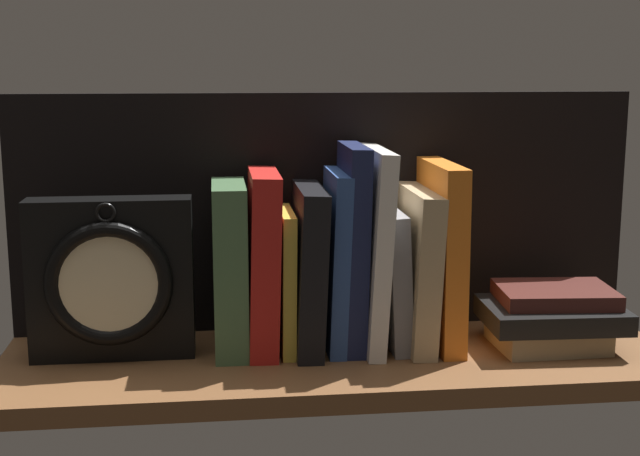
# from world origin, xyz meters

# --- Properties ---
(ground_plane) EXTENTS (0.84, 0.26, 0.03)m
(ground_plane) POSITION_xyz_m (0.00, 0.00, -0.01)
(ground_plane) COLOR brown
(back_panel) EXTENTS (0.84, 0.01, 0.32)m
(back_panel) POSITION_xyz_m (0.00, 0.13, 0.16)
(back_panel) COLOR black
(back_panel) RESTS_ON ground_plane
(book_green_romantic) EXTENTS (0.04, 0.13, 0.21)m
(book_green_romantic) POSITION_xyz_m (-0.13, 0.04, 0.11)
(book_green_romantic) COLOR #476B44
(book_green_romantic) RESTS_ON ground_plane
(book_red_requiem) EXTENTS (0.04, 0.14, 0.23)m
(book_red_requiem) POSITION_xyz_m (-0.09, 0.04, 0.11)
(book_red_requiem) COLOR red
(book_red_requiem) RESTS_ON ground_plane
(book_yellow_seinlanguage) EXTENTS (0.02, 0.12, 0.18)m
(book_yellow_seinlanguage) POSITION_xyz_m (-0.06, 0.04, 0.09)
(book_yellow_seinlanguage) COLOR gold
(book_yellow_seinlanguage) RESTS_ON ground_plane
(book_black_skeptic) EXTENTS (0.04, 0.15, 0.21)m
(book_black_skeptic) POSITION_xyz_m (-0.03, 0.04, 0.10)
(book_black_skeptic) COLOR black
(book_black_skeptic) RESTS_ON ground_plane
(book_blue_modern) EXTENTS (0.03, 0.13, 0.23)m
(book_blue_modern) POSITION_xyz_m (-0.00, 0.04, 0.11)
(book_blue_modern) COLOR #2D4C8E
(book_blue_modern) RESTS_ON ground_plane
(book_navy_bierce) EXTENTS (0.03, 0.13, 0.26)m
(book_navy_bierce) POSITION_xyz_m (0.02, 0.04, 0.13)
(book_navy_bierce) COLOR #192147
(book_navy_bierce) RESTS_ON ground_plane
(book_white_catcher) EXTENTS (0.03, 0.16, 0.26)m
(book_white_catcher) POSITION_xyz_m (0.05, 0.04, 0.13)
(book_white_catcher) COLOR silver
(book_white_catcher) RESTS_ON ground_plane
(book_gray_chess) EXTENTS (0.03, 0.13, 0.18)m
(book_gray_chess) POSITION_xyz_m (0.07, 0.04, 0.09)
(book_gray_chess) COLOR gray
(book_gray_chess) RESTS_ON ground_plane
(book_tan_shortstories) EXTENTS (0.04, 0.16, 0.20)m
(book_tan_shortstories) POSITION_xyz_m (0.11, 0.04, 0.10)
(book_tan_shortstories) COLOR tan
(book_tan_shortstories) RESTS_ON ground_plane
(book_orange_pandolfini) EXTENTS (0.03, 0.16, 0.24)m
(book_orange_pandolfini) POSITION_xyz_m (0.14, 0.04, 0.12)
(book_orange_pandolfini) COLOR orange
(book_orange_pandolfini) RESTS_ON ground_plane
(framed_clock) EXTENTS (0.20, 0.06, 0.20)m
(framed_clock) POSITION_xyz_m (-0.28, 0.02, 0.10)
(framed_clock) COLOR black
(framed_clock) RESTS_ON ground_plane
(book_stack_side) EXTENTS (0.18, 0.13, 0.08)m
(book_stack_side) POSITION_xyz_m (0.28, 0.01, 0.04)
(book_stack_side) COLOR #9E8966
(book_stack_side) RESTS_ON ground_plane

